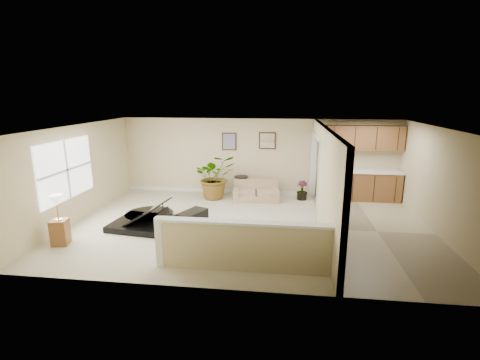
# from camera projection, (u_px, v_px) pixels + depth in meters

# --- Properties ---
(floor) EXTENTS (9.00, 9.00, 0.00)m
(floor) POSITION_uv_depth(u_px,v_px,m) (249.00, 226.00, 8.84)
(floor) COLOR #C3B798
(floor) RESTS_ON ground
(back_wall) EXTENTS (9.00, 0.04, 2.50)m
(back_wall) POSITION_uv_depth(u_px,v_px,m) (258.00, 157.00, 11.43)
(back_wall) COLOR tan
(back_wall) RESTS_ON floor
(front_wall) EXTENTS (9.00, 0.04, 2.50)m
(front_wall) POSITION_uv_depth(u_px,v_px,m) (231.00, 221.00, 5.65)
(front_wall) COLOR tan
(front_wall) RESTS_ON floor
(left_wall) EXTENTS (0.04, 6.00, 2.50)m
(left_wall) POSITION_uv_depth(u_px,v_px,m) (78.00, 173.00, 9.07)
(left_wall) COLOR tan
(left_wall) RESTS_ON floor
(right_wall) EXTENTS (0.04, 6.00, 2.50)m
(right_wall) POSITION_uv_depth(u_px,v_px,m) (443.00, 184.00, 8.01)
(right_wall) COLOR tan
(right_wall) RESTS_ON floor
(ceiling) EXTENTS (9.00, 6.00, 0.04)m
(ceiling) POSITION_uv_depth(u_px,v_px,m) (249.00, 127.00, 8.24)
(ceiling) COLOR silver
(ceiling) RESTS_ON back_wall
(kitchen_vinyl) EXTENTS (2.70, 6.00, 0.01)m
(kitchen_vinyl) POSITION_uv_depth(u_px,v_px,m) (377.00, 232.00, 8.47)
(kitchen_vinyl) COLOR tan
(kitchen_vinyl) RESTS_ON floor
(interior_partition) EXTENTS (0.18, 5.99, 2.50)m
(interior_partition) POSITION_uv_depth(u_px,v_px,m) (323.00, 179.00, 8.58)
(interior_partition) COLOR tan
(interior_partition) RESTS_ON floor
(pony_half_wall) EXTENTS (3.42, 0.22, 1.00)m
(pony_half_wall) POSITION_uv_depth(u_px,v_px,m) (241.00, 245.00, 6.49)
(pony_half_wall) COLOR tan
(pony_half_wall) RESTS_ON floor
(left_window) EXTENTS (0.05, 2.15, 1.45)m
(left_window) POSITION_uv_depth(u_px,v_px,m) (66.00, 170.00, 8.54)
(left_window) COLOR white
(left_window) RESTS_ON left_wall
(wall_art_left) EXTENTS (0.48, 0.04, 0.58)m
(wall_art_left) POSITION_uv_depth(u_px,v_px,m) (229.00, 142.00, 11.39)
(wall_art_left) COLOR #342013
(wall_art_left) RESTS_ON back_wall
(wall_mirror) EXTENTS (0.55, 0.04, 0.55)m
(wall_mirror) POSITION_uv_depth(u_px,v_px,m) (267.00, 141.00, 11.23)
(wall_mirror) COLOR #342013
(wall_mirror) RESTS_ON back_wall
(kitchen_cabinets) EXTENTS (2.36, 0.65, 2.33)m
(kitchen_cabinets) POSITION_uv_depth(u_px,v_px,m) (359.00, 173.00, 10.89)
(kitchen_cabinets) COLOR brown
(kitchen_cabinets) RESTS_ON floor
(piano) EXTENTS (1.87, 1.92, 1.41)m
(piano) POSITION_uv_depth(u_px,v_px,m) (143.00, 203.00, 8.79)
(piano) COLOR black
(piano) RESTS_ON floor
(piano_bench) EXTENTS (0.68, 0.87, 0.52)m
(piano_bench) POSITION_uv_depth(u_px,v_px,m) (193.00, 221.00, 8.42)
(piano_bench) COLOR black
(piano_bench) RESTS_ON floor
(loveseat) EXTENTS (1.50, 0.93, 0.82)m
(loveseat) POSITION_uv_depth(u_px,v_px,m) (256.00, 190.00, 10.98)
(loveseat) COLOR #A08666
(loveseat) RESTS_ON floor
(accent_table) EXTENTS (0.46, 0.46, 0.66)m
(accent_table) POSITION_uv_depth(u_px,v_px,m) (241.00, 183.00, 11.35)
(accent_table) COLOR black
(accent_table) RESTS_ON floor
(palm_plant) EXTENTS (1.62, 1.53, 1.43)m
(palm_plant) POSITION_uv_depth(u_px,v_px,m) (215.00, 177.00, 11.06)
(palm_plant) COLOR black
(palm_plant) RESTS_ON floor
(small_plant) EXTENTS (0.37, 0.37, 0.60)m
(small_plant) POSITION_uv_depth(u_px,v_px,m) (302.00, 192.00, 11.00)
(small_plant) COLOR black
(small_plant) RESTS_ON floor
(lamp_stand) EXTENTS (0.40, 0.40, 1.14)m
(lamp_stand) POSITION_uv_depth(u_px,v_px,m) (59.00, 224.00, 7.65)
(lamp_stand) COLOR brown
(lamp_stand) RESTS_ON floor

